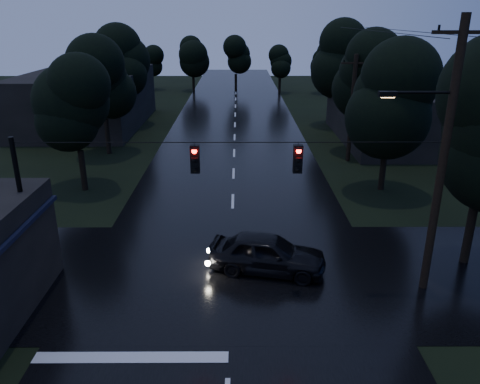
{
  "coord_description": "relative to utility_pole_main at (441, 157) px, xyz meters",
  "views": [
    {
      "loc": [
        0.31,
        -4.69,
        9.87
      ],
      "look_at": [
        0.39,
        15.24,
        2.37
      ],
      "focal_mm": 35.0,
      "sensor_mm": 36.0,
      "label": 1
    }
  ],
  "objects": [
    {
      "name": "main_road",
      "position": [
        -7.41,
        19.0,
        -5.26
      ],
      "size": [
        12.0,
        120.0,
        0.02
      ],
      "primitive_type": "cube",
      "color": "black",
      "rests_on": "ground"
    },
    {
      "name": "cross_street",
      "position": [
        -7.41,
        1.0,
        -5.26
      ],
      "size": [
        60.0,
        9.0,
        0.02
      ],
      "primitive_type": "cube",
      "color": "black",
      "rests_on": "ground"
    },
    {
      "name": "building_far_right",
      "position": [
        6.59,
        23.0,
        -3.06
      ],
      "size": [
        10.0,
        14.0,
        4.4
      ],
      "primitive_type": "cube",
      "color": "black",
      "rests_on": "ground"
    },
    {
      "name": "building_far_left",
      "position": [
        -21.41,
        29.0,
        -2.76
      ],
      "size": [
        10.0,
        16.0,
        5.0
      ],
      "primitive_type": "cube",
      "color": "black",
      "rests_on": "ground"
    },
    {
      "name": "utility_pole_main",
      "position": [
        0.0,
        0.0,
        0.0
      ],
      "size": [
        3.5,
        0.3,
        10.0
      ],
      "color": "black",
      "rests_on": "ground"
    },
    {
      "name": "utility_pole_far",
      "position": [
        0.89,
        17.0,
        -1.38
      ],
      "size": [
        2.0,
        0.3,
        7.5
      ],
      "color": "black",
      "rests_on": "ground"
    },
    {
      "name": "anchor_pole_left",
      "position": [
        -14.91,
        0.0,
        -2.26
      ],
      "size": [
        0.18,
        0.18,
        6.0
      ],
      "primitive_type": "cylinder",
      "color": "black",
      "rests_on": "ground"
    },
    {
      "name": "span_signals",
      "position": [
        -6.85,
        -0.01,
        -0.01
      ],
      "size": [
        15.0,
        0.37,
        1.12
      ],
      "color": "black",
      "rests_on": "ground"
    },
    {
      "name": "tree_left_a",
      "position": [
        -16.41,
        11.0,
        -0.02
      ],
      "size": [
        3.92,
        3.92,
        8.26
      ],
      "color": "black",
      "rests_on": "ground"
    },
    {
      "name": "tree_left_b",
      "position": [
        -17.01,
        19.0,
        0.36
      ],
      "size": [
        4.2,
        4.2,
        8.85
      ],
      "color": "black",
      "rests_on": "ground"
    },
    {
      "name": "tree_left_c",
      "position": [
        -17.61,
        29.0,
        0.74
      ],
      "size": [
        4.48,
        4.48,
        9.44
      ],
      "color": "black",
      "rests_on": "ground"
    },
    {
      "name": "tree_right_a",
      "position": [
        1.59,
        11.0,
        0.36
      ],
      "size": [
        4.2,
        4.2,
        8.85
      ],
      "color": "black",
      "rests_on": "ground"
    },
    {
      "name": "tree_right_b",
      "position": [
        2.19,
        19.0,
        0.74
      ],
      "size": [
        4.48,
        4.48,
        9.44
      ],
      "color": "black",
      "rests_on": "ground"
    },
    {
      "name": "tree_right_c",
      "position": [
        2.79,
        29.0,
        1.11
      ],
      "size": [
        4.76,
        4.76,
        10.03
      ],
      "color": "black",
      "rests_on": "ground"
    },
    {
      "name": "car",
      "position": [
        -5.91,
        1.28,
        -4.45
      ],
      "size": [
        5.06,
        2.9,
        1.62
      ],
      "primitive_type": "imported",
      "rotation": [
        0.0,
        0.0,
        1.35
      ],
      "color": "black",
      "rests_on": "ground"
    }
  ]
}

